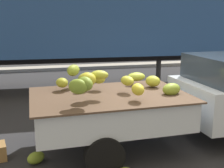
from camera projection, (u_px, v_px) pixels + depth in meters
name	position (u px, v px, depth m)	size (l,w,h in m)	color
ground	(161.00, 142.00, 5.84)	(220.00, 220.00, 0.00)	#28282B
curb_strip	(89.00, 67.00, 14.44)	(80.00, 0.80, 0.16)	gray
pickup_truck	(204.00, 97.00, 5.83)	(5.02, 2.04, 1.70)	silver
semi_trailer	(65.00, 15.00, 9.66)	(12.09, 3.06, 3.95)	navy
fallen_banana_bunch_near_tailgate	(36.00, 158.00, 4.96)	(0.32, 0.22, 0.20)	olive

